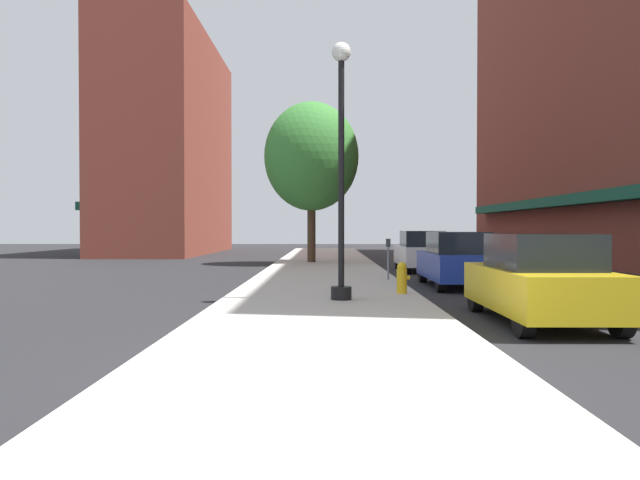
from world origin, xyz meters
TOP-DOWN VIEW (x-y plane):
  - ground_plane at (4.00, 18.00)m, footprint 90.00×90.00m
  - sidewalk_slab at (0.00, 19.00)m, footprint 4.80×50.00m
  - building_far_background at (-11.01, 37.00)m, footprint 6.80×18.00m
  - lamppost at (0.41, 6.77)m, footprint 0.48×0.48m
  - fire_hydrant at (1.98, 8.15)m, footprint 0.33×0.26m
  - parking_meter_near at (2.05, 12.37)m, footprint 0.14×0.09m
  - tree_near at (-0.64, 22.94)m, footprint 4.60×4.60m
  - car_yellow at (4.00, 3.96)m, footprint 1.80×4.30m
  - car_blue at (4.00, 11.17)m, footprint 1.80×4.30m
  - car_white at (4.00, 18.17)m, footprint 1.80×4.30m

SIDE VIEW (x-z plane):
  - ground_plane at x=4.00m, z-range 0.00..0.00m
  - sidewalk_slab at x=0.00m, z-range 0.00..0.12m
  - fire_hydrant at x=1.98m, z-range 0.12..0.91m
  - car_yellow at x=4.00m, z-range -0.02..1.64m
  - car_blue at x=4.00m, z-range -0.02..1.64m
  - car_white at x=4.00m, z-range -0.02..1.64m
  - parking_meter_near at x=2.05m, z-range 0.29..1.60m
  - lamppost at x=0.41m, z-range 0.25..6.15m
  - tree_near at x=-0.64m, z-range 1.36..9.15m
  - building_far_background at x=-11.01m, z-range -0.02..15.01m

